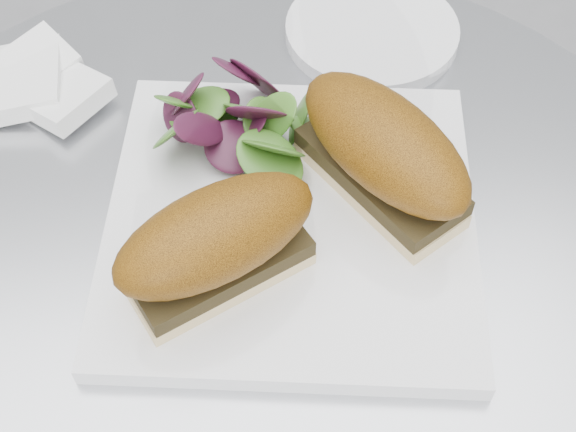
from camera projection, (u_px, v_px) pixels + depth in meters
name	position (u px, v px, depth m)	size (l,w,h in m)	color
table	(271.00, 393.00, 0.79)	(0.70, 0.70, 0.73)	silver
plate	(291.00, 220.00, 0.60)	(0.27, 0.27, 0.02)	white
sandwich_left	(217.00, 242.00, 0.53)	(0.16, 0.12, 0.08)	beige
sandwich_right	(384.00, 151.00, 0.57)	(0.14, 0.17, 0.08)	beige
salad	(246.00, 114.00, 0.62)	(0.12, 0.12, 0.05)	#427E29
napkin	(41.00, 93.00, 0.68)	(0.11, 0.11, 0.02)	white
saucer	(372.00, 31.00, 0.73)	(0.16, 0.16, 0.01)	white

